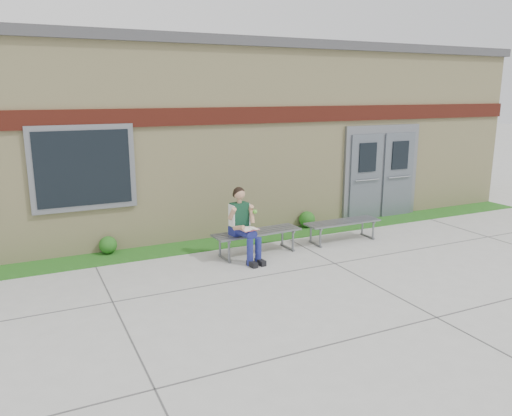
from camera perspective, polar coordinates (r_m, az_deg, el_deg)
ground at (r=8.44m, az=5.27°, el=-8.35°), size 80.00×80.00×0.00m
grass_strip at (r=10.62m, az=-1.92°, el=-3.69°), size 16.00×0.80×0.02m
school_building at (r=13.38m, az=-7.91°, el=8.81°), size 16.20×6.22×4.20m
bench_left at (r=9.67m, az=0.12°, el=-3.27°), size 1.78×0.59×0.46m
bench_right at (r=10.66m, az=9.86°, el=-2.01°), size 1.66×0.46×0.43m
girl at (r=9.24m, az=-1.43°, el=-1.73°), size 0.52×0.85×1.37m
shrub_mid at (r=10.09m, az=-16.56°, el=-4.07°), size 0.34×0.34×0.34m
shrub_east at (r=11.60m, az=5.85°, el=-1.29°), size 0.37×0.37×0.37m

